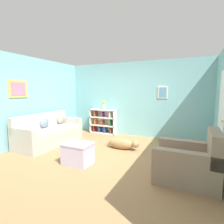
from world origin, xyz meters
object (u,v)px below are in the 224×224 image
object	(u,v)px
bookshelf	(103,121)
recliner_chair	(190,163)
couch	(49,133)
vase	(104,104)
coffee_table	(78,153)
dog	(123,144)

from	to	relation	value
bookshelf	recliner_chair	size ratio (longest dim) A/B	0.98
couch	vase	distance (m)	2.21
couch	bookshelf	size ratio (longest dim) A/B	2.01
couch	vase	size ratio (longest dim) A/B	6.26
bookshelf	recliner_chair	distance (m)	3.90
couch	coffee_table	bearing A→B (deg)	-26.90
coffee_table	bookshelf	bearing A→B (deg)	106.24
couch	recliner_chair	size ratio (longest dim) A/B	1.97
dog	vase	xyz separation A→B (m)	(-1.28, 1.38, 0.94)
coffee_table	vase	distance (m)	2.93
recliner_chair	couch	bearing A→B (deg)	171.53
recliner_chair	vase	size ratio (longest dim) A/B	3.18
coffee_table	vase	size ratio (longest dim) A/B	1.87
recliner_chair	dog	distance (m)	2.01
couch	recliner_chair	distance (m)	3.96
dog	coffee_table	bearing A→B (deg)	-112.07
recliner_chair	coffee_table	distance (m)	2.26
couch	dog	world-z (taller)	couch
bookshelf	vase	bearing A→B (deg)	-25.60
bookshelf	vase	world-z (taller)	vase
couch	recliner_chair	xyz separation A→B (m)	(3.91, -0.58, -0.00)
couch	bookshelf	bearing A→B (deg)	64.76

